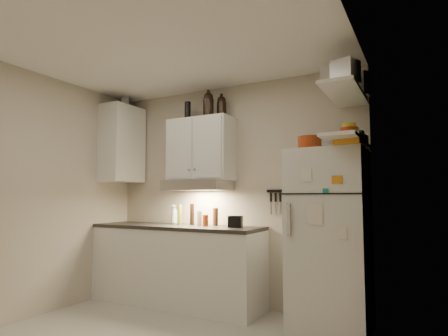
% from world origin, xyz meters
% --- Properties ---
extents(ceiling, '(3.20, 3.00, 0.02)m').
position_xyz_m(ceiling, '(0.00, 0.00, 2.61)').
color(ceiling, white).
rests_on(ceiling, ground).
extents(back_wall, '(3.20, 0.02, 2.60)m').
position_xyz_m(back_wall, '(0.00, 1.51, 1.30)').
color(back_wall, beige).
rests_on(back_wall, ground).
extents(left_wall, '(0.02, 3.00, 2.60)m').
position_xyz_m(left_wall, '(-1.61, 0.00, 1.30)').
color(left_wall, beige).
rests_on(left_wall, ground).
extents(right_wall, '(0.02, 3.00, 2.60)m').
position_xyz_m(right_wall, '(1.61, 0.00, 1.30)').
color(right_wall, beige).
rests_on(right_wall, ground).
extents(base_cabinet, '(2.10, 0.60, 0.88)m').
position_xyz_m(base_cabinet, '(-0.55, 1.20, 0.44)').
color(base_cabinet, white).
rests_on(base_cabinet, floor).
extents(countertop, '(2.10, 0.62, 0.04)m').
position_xyz_m(countertop, '(-0.55, 1.20, 0.90)').
color(countertop, '#2A2824').
rests_on(countertop, base_cabinet).
extents(upper_cabinet, '(0.80, 0.33, 0.75)m').
position_xyz_m(upper_cabinet, '(-0.30, 1.33, 1.83)').
color(upper_cabinet, white).
rests_on(upper_cabinet, back_wall).
extents(side_cabinet, '(0.33, 0.55, 1.00)m').
position_xyz_m(side_cabinet, '(-1.44, 1.20, 1.95)').
color(side_cabinet, white).
rests_on(side_cabinet, left_wall).
extents(range_hood, '(0.76, 0.46, 0.12)m').
position_xyz_m(range_hood, '(-0.30, 1.27, 1.39)').
color(range_hood, silver).
rests_on(range_hood, back_wall).
extents(fridge, '(0.70, 0.68, 1.70)m').
position_xyz_m(fridge, '(1.25, 1.16, 0.85)').
color(fridge, silver).
rests_on(fridge, floor).
extents(shelf_hi, '(0.30, 0.95, 0.03)m').
position_xyz_m(shelf_hi, '(1.45, 1.02, 2.20)').
color(shelf_hi, white).
rests_on(shelf_hi, right_wall).
extents(shelf_lo, '(0.30, 0.95, 0.03)m').
position_xyz_m(shelf_lo, '(1.45, 1.02, 1.76)').
color(shelf_lo, white).
rests_on(shelf_lo, right_wall).
extents(knife_strip, '(0.42, 0.02, 0.03)m').
position_xyz_m(knife_strip, '(0.70, 1.49, 1.32)').
color(knife_strip, black).
rests_on(knife_strip, back_wall).
extents(dutch_oven, '(0.28, 0.28, 0.13)m').
position_xyz_m(dutch_oven, '(1.11, 1.03, 1.76)').
color(dutch_oven, '#A13812').
rests_on(dutch_oven, fridge).
extents(book_stack, '(0.26, 0.31, 0.10)m').
position_xyz_m(book_stack, '(1.51, 0.91, 1.75)').
color(book_stack, orange).
rests_on(book_stack, fridge).
extents(spice_jar, '(0.08, 0.08, 0.10)m').
position_xyz_m(spice_jar, '(1.37, 1.09, 1.75)').
color(spice_jar, silver).
rests_on(spice_jar, fridge).
extents(stock_pot, '(0.40, 0.40, 0.23)m').
position_xyz_m(stock_pot, '(1.49, 1.27, 2.33)').
color(stock_pot, silver).
rests_on(stock_pot, shelf_hi).
extents(tin_a, '(0.21, 0.19, 0.20)m').
position_xyz_m(tin_a, '(1.38, 0.88, 2.32)').
color(tin_a, '#AAAAAD').
rests_on(tin_a, shelf_hi).
extents(tin_b, '(0.24, 0.24, 0.19)m').
position_xyz_m(tin_b, '(1.51, 0.74, 2.31)').
color(tin_b, '#AAAAAD').
rests_on(tin_b, shelf_hi).
extents(bowl_teal, '(0.22, 0.22, 0.09)m').
position_xyz_m(bowl_teal, '(1.45, 1.26, 1.82)').
color(bowl_teal, '#167E78').
rests_on(bowl_teal, shelf_lo).
extents(bowl_orange, '(0.17, 0.17, 0.05)m').
position_xyz_m(bowl_orange, '(1.45, 1.21, 1.89)').
color(bowl_orange, red).
rests_on(bowl_orange, bowl_teal).
extents(bowl_yellow, '(0.13, 0.13, 0.04)m').
position_xyz_m(bowl_yellow, '(1.45, 1.21, 1.93)').
color(bowl_yellow, gold).
rests_on(bowl_yellow, bowl_orange).
extents(plates, '(0.30, 0.30, 0.06)m').
position_xyz_m(plates, '(1.50, 0.97, 1.80)').
color(plates, '#167E78').
rests_on(plates, shelf_lo).
extents(growler_a, '(0.16, 0.16, 0.30)m').
position_xyz_m(growler_a, '(-0.16, 1.27, 2.35)').
color(growler_a, black).
rests_on(growler_a, upper_cabinet).
extents(growler_b, '(0.12, 0.12, 0.27)m').
position_xyz_m(growler_b, '(-0.05, 1.39, 2.33)').
color(growler_b, black).
rests_on(growler_b, upper_cabinet).
extents(thermos_a, '(0.09, 0.09, 0.21)m').
position_xyz_m(thermos_a, '(-0.45, 1.27, 2.31)').
color(thermos_a, black).
rests_on(thermos_a, upper_cabinet).
extents(thermos_b, '(0.08, 0.08, 0.19)m').
position_xyz_m(thermos_b, '(-0.52, 1.37, 2.30)').
color(thermos_b, black).
rests_on(thermos_b, upper_cabinet).
extents(side_jar, '(0.14, 0.14, 0.15)m').
position_xyz_m(side_jar, '(-1.47, 1.27, 2.52)').
color(side_jar, silver).
rests_on(side_jar, side_cabinet).
extents(soap_bottle, '(0.13, 0.13, 0.26)m').
position_xyz_m(soap_bottle, '(-0.65, 1.29, 1.05)').
color(soap_bottle, white).
rests_on(soap_bottle, countertop).
extents(pepper_mill, '(0.08, 0.08, 0.20)m').
position_xyz_m(pepper_mill, '(-0.10, 1.34, 1.02)').
color(pepper_mill, '#572F1A').
rests_on(pepper_mill, countertop).
extents(oil_bottle, '(0.05, 0.05, 0.24)m').
position_xyz_m(oil_bottle, '(-0.58, 1.31, 1.04)').
color(oil_bottle, olive).
rests_on(oil_bottle, countertop).
extents(vinegar_bottle, '(0.07, 0.07, 0.25)m').
position_xyz_m(vinegar_bottle, '(-0.39, 1.29, 1.05)').
color(vinegar_bottle, black).
rests_on(vinegar_bottle, countertop).
extents(clear_bottle, '(0.06, 0.06, 0.17)m').
position_xyz_m(clear_bottle, '(-0.24, 1.22, 1.01)').
color(clear_bottle, silver).
rests_on(clear_bottle, countertop).
extents(red_jar, '(0.07, 0.07, 0.13)m').
position_xyz_m(red_jar, '(-0.16, 1.22, 0.99)').
color(red_jar, '#A13812').
rests_on(red_jar, countertop).
extents(caddy, '(0.17, 0.13, 0.13)m').
position_xyz_m(caddy, '(0.22, 1.22, 0.98)').
color(caddy, black).
rests_on(caddy, countertop).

